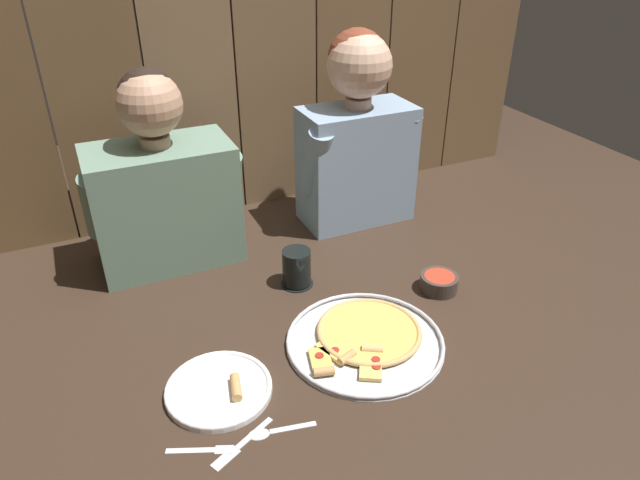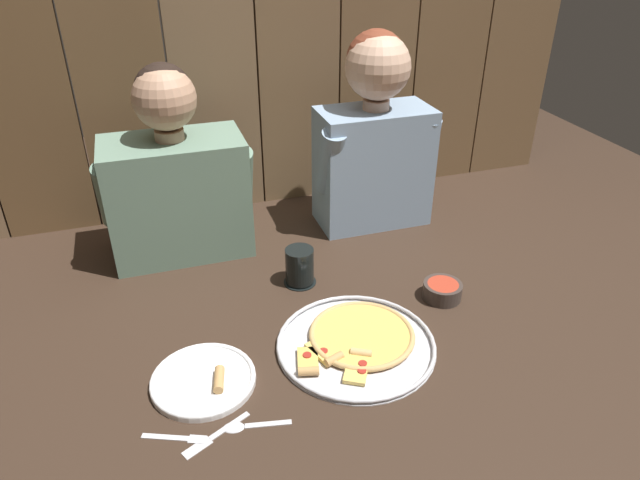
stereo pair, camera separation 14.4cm
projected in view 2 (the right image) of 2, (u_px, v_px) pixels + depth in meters
ground_plane at (329, 321)px, 1.45m from camera, size 3.20×3.20×0.00m
pizza_tray at (357, 341)px, 1.37m from camera, size 0.38×0.38×0.03m
dinner_plate at (204, 380)px, 1.26m from camera, size 0.23×0.23×0.03m
drinking_glass at (300, 267)px, 1.57m from camera, size 0.09×0.09×0.11m
dipping_bowl at (442, 289)px, 1.53m from camera, size 0.10×0.10×0.04m
table_fork at (177, 438)px, 1.13m from camera, size 0.13×0.07×0.01m
table_knife at (217, 434)px, 1.14m from camera, size 0.15×0.08×0.01m
table_spoon at (245, 425)px, 1.16m from camera, size 0.14×0.05×0.01m
diner_left at (175, 176)px, 1.63m from camera, size 0.43×0.22×0.56m
diner_right at (375, 135)px, 1.77m from camera, size 0.39×0.21×0.61m
wooden_backdrop_wall at (253, 6)px, 1.72m from camera, size 2.19×0.03×1.30m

